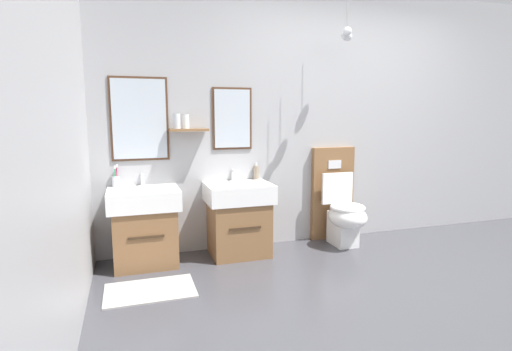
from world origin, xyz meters
The scene contains 11 objects.
ground_plane centered at (0.00, 0.00, -0.05)m, with size 6.67×4.78×0.10m, color #3D3D42.
wall_back centered at (-0.02, 1.73, 1.32)m, with size 5.47×0.57×2.64m.
wall_left centered at (-2.68, 0.00, 1.32)m, with size 0.12×3.58×2.64m, color #A8A8AA.
bath_mat centered at (-2.17, 0.85, 0.01)m, with size 0.68×0.44×0.01m, color #9E9993.
vanity_sink_left centered at (-2.17, 1.45, 0.37)m, with size 0.62×0.51×0.70m.
tap_on_left_sink centered at (-2.17, 1.64, 0.77)m, with size 0.03×0.13×0.11m.
vanity_sink_right centered at (-1.30, 1.45, 0.37)m, with size 0.62×0.51×0.70m.
tap_on_right_sink centered at (-1.30, 1.64, 0.77)m, with size 0.03×0.13×0.11m.
toilet centered at (-0.19, 1.47, 0.38)m, with size 0.48×0.62×1.00m.
toothbrush_cup centered at (-2.40, 1.63, 0.75)m, with size 0.07×0.07×0.21m.
soap_dispenser centered at (-1.06, 1.64, 0.77)m, with size 0.06×0.06×0.17m.
Camera 1 is at (-2.28, -2.17, 1.36)m, focal length 28.09 mm.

